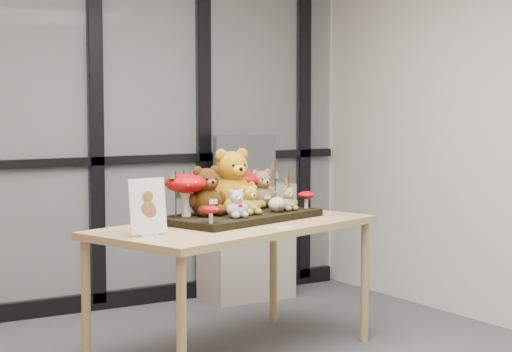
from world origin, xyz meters
TOP-DOWN VIEW (x-y plane):
  - room_shell at (0.00, 0.00)m, footprint 5.00×5.00m
  - glass_partition at (-0.00, 2.47)m, footprint 4.90×0.06m
  - display_table at (0.66, 0.93)m, footprint 1.83×1.28m
  - diorama_tray at (0.76, 1.02)m, footprint 1.05×0.74m
  - bear_pooh_yellow at (0.75, 1.10)m, footprint 0.38×0.36m
  - bear_brown_medium at (0.54, 1.04)m, footprint 0.29×0.28m
  - bear_tan_back at (1.01, 1.19)m, footprint 0.24×0.23m
  - bear_small_yellow at (0.77, 0.94)m, footprint 0.17×0.17m
  - bear_white_bow at (0.64, 0.86)m, footprint 0.17×0.16m
  - bear_beige_small at (1.07, 0.98)m, footprint 0.14×0.14m
  - plush_cream_hedgehog at (0.97, 0.96)m, footprint 0.09×0.09m
  - mushroom_back_left at (0.42, 1.06)m, footprint 0.24×0.24m
  - mushroom_back_right at (0.93, 1.25)m, footprint 0.22×0.22m
  - mushroom_front_left at (0.40, 0.73)m, footprint 0.10×0.10m
  - mushroom_front_right at (1.22, 1.02)m, footprint 0.10×0.10m
  - sprig_green_far_left at (0.34, 1.02)m, footprint 0.05×0.05m
  - sprig_green_mid_left at (0.43, 1.11)m, footprint 0.05×0.05m
  - sprig_dry_far_right at (1.15, 1.25)m, footprint 0.05×0.05m
  - sprig_dry_mid_right at (1.17, 1.13)m, footprint 0.05×0.05m
  - sprig_green_centre at (0.66, 1.19)m, footprint 0.05×0.05m
  - sign_holder at (0.04, 0.76)m, footprint 0.21×0.07m
  - label_card at (0.81, 0.63)m, footprint 0.09×0.03m
  - cabinet at (1.53, 2.24)m, footprint 0.64×0.37m
  - monitor at (1.53, 2.26)m, footprint 0.51×0.05m

SIDE VIEW (x-z plane):
  - cabinet at x=1.53m, z-range 0.00..0.85m
  - display_table at x=0.66m, z-range 0.32..1.10m
  - label_card at x=0.81m, z-range 0.78..0.78m
  - diorama_tray at x=0.76m, z-range 0.78..0.82m
  - plush_cream_hedgehog at x=0.97m, z-range 0.82..0.92m
  - mushroom_front_left at x=0.40m, z-range 0.82..0.93m
  - mushroom_front_right at x=1.22m, z-range 0.82..0.93m
  - bear_beige_small at x=1.07m, z-range 0.82..0.97m
  - bear_white_bow at x=0.64m, z-range 0.82..1.00m
  - bear_small_yellow at x=0.77m, z-range 0.82..1.01m
  - sign_holder at x=0.04m, z-range 0.77..1.07m
  - sprig_green_centre at x=0.66m, z-range 0.82..1.05m
  - sprig_dry_mid_right at x=1.17m, z-range 0.82..1.05m
  - mushroom_back_right at x=0.93m, z-range 0.82..1.06m
  - bear_tan_back at x=1.01m, z-range 0.82..1.08m
  - sprig_green_far_left at x=0.34m, z-range 0.82..1.08m
  - sprig_green_mid_left at x=0.43m, z-range 0.82..1.08m
  - mushroom_back_left at x=0.42m, z-range 0.82..1.09m
  - sprig_dry_far_right at x=1.15m, z-range 0.82..1.10m
  - bear_brown_medium at x=0.54m, z-range 0.82..1.13m
  - bear_pooh_yellow at x=0.75m, z-range 0.82..1.23m
  - monitor at x=1.53m, z-range 0.85..1.21m
  - glass_partition at x=0.00m, z-range 0.03..2.81m
  - room_shell at x=0.00m, z-range -0.82..4.18m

